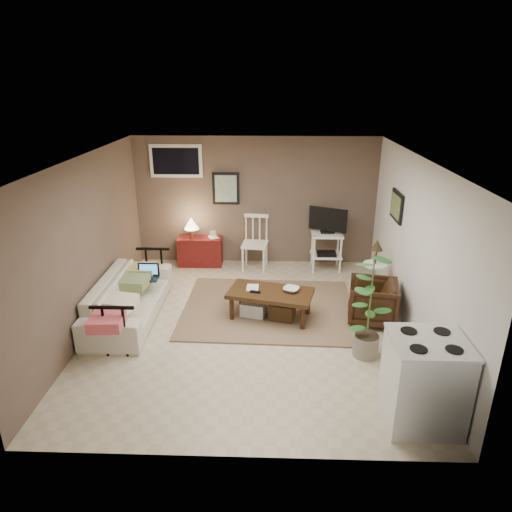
{
  "coord_description": "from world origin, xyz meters",
  "views": [
    {
      "loc": [
        0.28,
        -5.83,
        3.34
      ],
      "look_at": [
        0.08,
        0.35,
        0.94
      ],
      "focal_mm": 32.0,
      "sensor_mm": 36.0,
      "label": 1
    }
  ],
  "objects_px": {
    "coffee_table": "(270,302)",
    "red_console": "(200,249)",
    "sofa": "(129,291)",
    "side_table": "(375,263)",
    "potted_plant": "(370,302)",
    "stove": "(424,381)",
    "spindle_chair": "(255,244)",
    "armchair": "(372,300)",
    "tv_stand": "(327,238)"
  },
  "relations": [
    {
      "from": "sofa",
      "to": "red_console",
      "type": "height_order",
      "value": "red_console"
    },
    {
      "from": "spindle_chair",
      "to": "armchair",
      "type": "bearing_deg",
      "value": -47.88
    },
    {
      "from": "armchair",
      "to": "stove",
      "type": "bearing_deg",
      "value": 12.81
    },
    {
      "from": "coffee_table",
      "to": "sofa",
      "type": "xyz_separation_m",
      "value": [
        -2.09,
        -0.03,
        0.16
      ]
    },
    {
      "from": "stove",
      "to": "potted_plant",
      "type": "bearing_deg",
      "value": 105.37
    },
    {
      "from": "red_console",
      "to": "armchair",
      "type": "distance_m",
      "value": 3.54
    },
    {
      "from": "spindle_chair",
      "to": "potted_plant",
      "type": "xyz_separation_m",
      "value": [
        1.53,
        -2.89,
        0.3
      ]
    },
    {
      "from": "sofa",
      "to": "armchair",
      "type": "relative_size",
      "value": 3.1
    },
    {
      "from": "tv_stand",
      "to": "spindle_chair",
      "type": "bearing_deg",
      "value": 179.09
    },
    {
      "from": "spindle_chair",
      "to": "potted_plant",
      "type": "height_order",
      "value": "potted_plant"
    },
    {
      "from": "coffee_table",
      "to": "spindle_chair",
      "type": "distance_m",
      "value": 1.97
    },
    {
      "from": "coffee_table",
      "to": "armchair",
      "type": "bearing_deg",
      "value": -1.64
    },
    {
      "from": "coffee_table",
      "to": "red_console",
      "type": "xyz_separation_m",
      "value": [
        -1.35,
        2.05,
        0.07
      ]
    },
    {
      "from": "coffee_table",
      "to": "sofa",
      "type": "height_order",
      "value": "sofa"
    },
    {
      "from": "red_console",
      "to": "stove",
      "type": "height_order",
      "value": "stove"
    },
    {
      "from": "sofa",
      "to": "side_table",
      "type": "distance_m",
      "value": 3.83
    },
    {
      "from": "coffee_table",
      "to": "red_console",
      "type": "height_order",
      "value": "red_console"
    },
    {
      "from": "side_table",
      "to": "armchair",
      "type": "relative_size",
      "value": 1.46
    },
    {
      "from": "side_table",
      "to": "potted_plant",
      "type": "distance_m",
      "value": 1.72
    },
    {
      "from": "armchair",
      "to": "potted_plant",
      "type": "relative_size",
      "value": 0.48
    },
    {
      "from": "side_table",
      "to": "stove",
      "type": "xyz_separation_m",
      "value": [
        -0.09,
        -2.86,
        -0.14
      ]
    },
    {
      "from": "stove",
      "to": "coffee_table",
      "type": "bearing_deg",
      "value": 126.13
    },
    {
      "from": "stove",
      "to": "red_console",
      "type": "bearing_deg",
      "value": 124.79
    },
    {
      "from": "sofa",
      "to": "spindle_chair",
      "type": "distance_m",
      "value": 2.66
    },
    {
      "from": "red_console",
      "to": "armchair",
      "type": "relative_size",
      "value": 1.38
    },
    {
      "from": "side_table",
      "to": "potted_plant",
      "type": "xyz_separation_m",
      "value": [
        -0.42,
        -1.66,
        0.15
      ]
    },
    {
      "from": "spindle_chair",
      "to": "side_table",
      "type": "distance_m",
      "value": 2.31
    },
    {
      "from": "red_console",
      "to": "tv_stand",
      "type": "relative_size",
      "value": 0.81
    },
    {
      "from": "armchair",
      "to": "potted_plant",
      "type": "distance_m",
      "value": 1.04
    },
    {
      "from": "sofa",
      "to": "stove",
      "type": "height_order",
      "value": "stove"
    },
    {
      "from": "side_table",
      "to": "coffee_table",
      "type": "bearing_deg",
      "value": -156.98
    },
    {
      "from": "sofa",
      "to": "tv_stand",
      "type": "height_order",
      "value": "tv_stand"
    },
    {
      "from": "sofa",
      "to": "tv_stand",
      "type": "bearing_deg",
      "value": -58.14
    },
    {
      "from": "tv_stand",
      "to": "side_table",
      "type": "distance_m",
      "value": 1.36
    },
    {
      "from": "sofa",
      "to": "potted_plant",
      "type": "bearing_deg",
      "value": -105.5
    },
    {
      "from": "stove",
      "to": "spindle_chair",
      "type": "bearing_deg",
      "value": 114.5
    },
    {
      "from": "armchair",
      "to": "stove",
      "type": "height_order",
      "value": "stove"
    },
    {
      "from": "spindle_chair",
      "to": "tv_stand",
      "type": "bearing_deg",
      "value": -0.91
    },
    {
      "from": "stove",
      "to": "armchair",
      "type": "bearing_deg",
      "value": 92.07
    },
    {
      "from": "potted_plant",
      "to": "coffee_table",
      "type": "bearing_deg",
      "value": 142.48
    },
    {
      "from": "red_console",
      "to": "stove",
      "type": "distance_m",
      "value": 5.13
    },
    {
      "from": "potted_plant",
      "to": "red_console",
      "type": "bearing_deg",
      "value": 130.77
    },
    {
      "from": "sofa",
      "to": "spindle_chair",
      "type": "height_order",
      "value": "spindle_chair"
    },
    {
      "from": "tv_stand",
      "to": "sofa",
      "type": "bearing_deg",
      "value": -148.14
    },
    {
      "from": "red_console",
      "to": "tv_stand",
      "type": "distance_m",
      "value": 2.41
    },
    {
      "from": "sofa",
      "to": "side_table",
      "type": "bearing_deg",
      "value": -78.87
    },
    {
      "from": "coffee_table",
      "to": "sofa",
      "type": "distance_m",
      "value": 2.09
    },
    {
      "from": "coffee_table",
      "to": "potted_plant",
      "type": "xyz_separation_m",
      "value": [
        1.24,
        -0.95,
        0.51
      ]
    },
    {
      "from": "coffee_table",
      "to": "potted_plant",
      "type": "distance_m",
      "value": 1.65
    },
    {
      "from": "coffee_table",
      "to": "side_table",
      "type": "xyz_separation_m",
      "value": [
        1.67,
        0.71,
        0.37
      ]
    }
  ]
}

